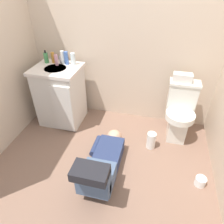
{
  "coord_description": "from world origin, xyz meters",
  "views": [
    {
      "loc": [
        0.5,
        -1.51,
        1.85
      ],
      "look_at": [
        0.02,
        0.41,
        0.45
      ],
      "focal_mm": 32.66,
      "sensor_mm": 36.0,
      "label": 1
    }
  ],
  "objects": [
    {
      "name": "soap_dispenser",
      "position": [
        -0.97,
        0.8,
        0.89
      ],
      "size": [
        0.06,
        0.06,
        0.17
      ],
      "color": "#438E51",
      "rests_on": "vanity_cabinet"
    },
    {
      "name": "toilet",
      "position": [
        0.82,
        0.72,
        0.37
      ],
      "size": [
        0.36,
        0.46,
        0.75
      ],
      "color": "silver",
      "rests_on": "ground_plane"
    },
    {
      "name": "person_plumber",
      "position": [
        0.06,
        -0.14,
        0.18
      ],
      "size": [
        0.39,
        1.06,
        0.52
      ],
      "color": "navy",
      "rests_on": "ground_plane"
    },
    {
      "name": "bottle_pink",
      "position": [
        -0.8,
        0.76,
        0.89
      ],
      "size": [
        0.04,
        0.04,
        0.14
      ],
      "primitive_type": "cylinder",
      "color": "pink",
      "rests_on": "vanity_cabinet"
    },
    {
      "name": "bottle_clear",
      "position": [
        -0.6,
        0.83,
        0.9
      ],
      "size": [
        0.06,
        0.06,
        0.15
      ],
      "primitive_type": "cylinder",
      "color": "silver",
      "rests_on": "vanity_cabinet"
    },
    {
      "name": "paper_towel_roll",
      "position": [
        0.52,
        0.41,
        0.11
      ],
      "size": [
        0.11,
        0.11,
        0.22
      ],
      "primitive_type": "cylinder",
      "color": "white",
      "rests_on": "ground_plane"
    },
    {
      "name": "vanity_cabinet",
      "position": [
        -0.78,
        0.68,
        0.42
      ],
      "size": [
        0.6,
        0.53,
        0.82
      ],
      "color": "silver",
      "rests_on": "ground_plane"
    },
    {
      "name": "tissue_box",
      "position": [
        0.78,
        0.82,
        0.8
      ],
      "size": [
        0.22,
        0.11,
        0.1
      ],
      "primitive_type": "cube",
      "color": "silver",
      "rests_on": "toilet"
    },
    {
      "name": "bottle_white",
      "position": [
        -0.74,
        0.82,
        0.91
      ],
      "size": [
        0.05,
        0.05,
        0.17
      ],
      "primitive_type": "cylinder",
      "color": "white",
      "rests_on": "vanity_cabinet"
    },
    {
      "name": "wall_back",
      "position": [
        0.0,
        1.07,
        1.2
      ],
      "size": [
        2.63,
        0.08,
        2.4
      ],
      "primitive_type": "cube",
      "color": "beige",
      "rests_on": "ground_plane"
    },
    {
      "name": "bottle_amber",
      "position": [
        -0.88,
        0.82,
        0.89
      ],
      "size": [
        0.05,
        0.05,
        0.14
      ],
      "primitive_type": "cylinder",
      "color": "#C68431",
      "rests_on": "vanity_cabinet"
    },
    {
      "name": "toilet_paper_roll",
      "position": [
        1.07,
        -0.02,
        0.05
      ],
      "size": [
        0.11,
        0.11,
        0.1
      ],
      "primitive_type": "cylinder",
      "color": "white",
      "rests_on": "ground_plane"
    },
    {
      "name": "bottle_blue",
      "position": [
        -0.68,
        0.82,
        0.9
      ],
      "size": [
        0.05,
        0.05,
        0.17
      ],
      "primitive_type": "cylinder",
      "color": "#446AB6",
      "rests_on": "vanity_cabinet"
    },
    {
      "name": "faucet",
      "position": [
        -0.78,
        0.82,
        0.87
      ],
      "size": [
        0.02,
        0.02,
        0.1
      ],
      "primitive_type": "cylinder",
      "color": "silver",
      "rests_on": "vanity_cabinet"
    },
    {
      "name": "ground_plane",
      "position": [
        0.0,
        0.0,
        -0.02
      ],
      "size": [
        2.97,
        3.07,
        0.04
      ],
      "primitive_type": "cube",
      "color": "#7F5F4E"
    }
  ]
}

